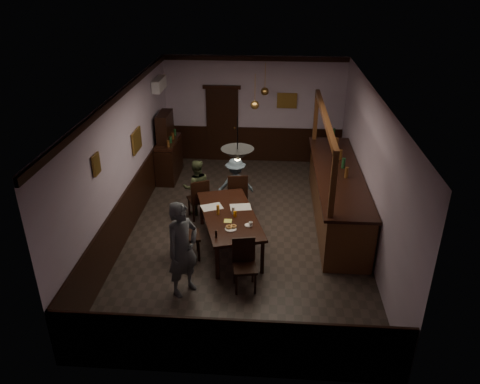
# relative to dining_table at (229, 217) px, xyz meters

# --- Properties ---
(room) EXTENTS (5.01, 8.01, 3.01)m
(room) POSITION_rel_dining_table_xyz_m (0.28, 0.67, 0.81)
(room) COLOR #2D2621
(room) RESTS_ON ground
(dining_table) EXTENTS (1.58, 2.39, 0.75)m
(dining_table) POSITION_rel_dining_table_xyz_m (0.00, 0.00, 0.00)
(dining_table) COLOR black
(dining_table) RESTS_ON ground
(chair_far_left) EXTENTS (0.56, 0.56, 0.97)m
(chair_far_left) POSITION_rel_dining_table_xyz_m (-0.78, 1.10, -0.15)
(chair_far_left) COLOR black
(chair_far_left) RESTS_ON ground
(chair_far_right) EXTENTS (0.50, 0.50, 1.03)m
(chair_far_right) POSITION_rel_dining_table_xyz_m (0.06, 1.34, -0.12)
(chair_far_right) COLOR black
(chair_far_right) RESTS_ON ground
(chair_near) EXTENTS (0.47, 0.47, 0.94)m
(chair_near) POSITION_rel_dining_table_xyz_m (0.38, -1.27, -0.17)
(chair_near) COLOR black
(chair_near) RESTS_ON ground
(chair_side) EXTENTS (0.54, 0.54, 1.03)m
(chair_side) POSITION_rel_dining_table_xyz_m (-0.84, -0.45, -0.12)
(chair_side) COLOR black
(chair_side) RESTS_ON ground
(person_standing) EXTENTS (0.73, 0.76, 1.75)m
(person_standing) POSITION_rel_dining_table_xyz_m (-0.66, -1.50, 0.19)
(person_standing) COLOR #53585F
(person_standing) RESTS_ON ground
(person_seated_left) EXTENTS (0.75, 0.65, 1.31)m
(person_seated_left) POSITION_rel_dining_table_xyz_m (-0.87, 1.36, -0.03)
(person_seated_left) COLOR #3B4429
(person_seated_left) RESTS_ON ground
(person_seated_right) EXTENTS (0.90, 0.63, 1.28)m
(person_seated_right) POSITION_rel_dining_table_xyz_m (-0.00, 1.61, -0.05)
(person_seated_right) COLOR slate
(person_seated_right) RESTS_ON ground
(newspaper_left) EXTENTS (0.51, 0.45, 0.01)m
(newspaper_left) POSITION_rel_dining_table_xyz_m (-0.38, 0.27, 0.07)
(newspaper_left) COLOR silver
(newspaper_left) RESTS_ON dining_table
(newspaper_right) EXTENTS (0.47, 0.37, 0.01)m
(newspaper_right) POSITION_rel_dining_table_xyz_m (0.20, 0.30, 0.07)
(newspaper_right) COLOR silver
(newspaper_right) RESTS_ON dining_table
(napkin) EXTENTS (0.19, 0.19, 0.00)m
(napkin) POSITION_rel_dining_table_xyz_m (-0.00, -0.27, 0.07)
(napkin) COLOR #DDE353
(napkin) RESTS_ON dining_table
(saucer) EXTENTS (0.15, 0.15, 0.01)m
(saucer) POSITION_rel_dining_table_xyz_m (0.41, -0.41, 0.07)
(saucer) COLOR white
(saucer) RESTS_ON dining_table
(coffee_cup) EXTENTS (0.10, 0.10, 0.07)m
(coffee_cup) POSITION_rel_dining_table_xyz_m (0.45, -0.43, 0.11)
(coffee_cup) COLOR white
(coffee_cup) RESTS_ON saucer
(pastry_plate) EXTENTS (0.22, 0.22, 0.01)m
(pastry_plate) POSITION_rel_dining_table_xyz_m (0.08, -0.58, 0.07)
(pastry_plate) COLOR white
(pastry_plate) RESTS_ON dining_table
(pastry_ring_a) EXTENTS (0.13, 0.13, 0.04)m
(pastry_ring_a) POSITION_rel_dining_table_xyz_m (0.05, -0.55, 0.10)
(pastry_ring_a) COLOR #C68C47
(pastry_ring_a) RESTS_ON pastry_plate
(pastry_ring_b) EXTENTS (0.13, 0.13, 0.04)m
(pastry_ring_b) POSITION_rel_dining_table_xyz_m (0.12, -0.52, 0.10)
(pastry_ring_b) COLOR #C68C47
(pastry_ring_b) RESTS_ON pastry_plate
(soda_can) EXTENTS (0.07, 0.07, 0.12)m
(soda_can) POSITION_rel_dining_table_xyz_m (0.12, -0.09, 0.12)
(soda_can) COLOR orange
(soda_can) RESTS_ON dining_table
(beer_glass) EXTENTS (0.06, 0.06, 0.20)m
(beer_glass) POSITION_rel_dining_table_xyz_m (-0.22, -0.02, 0.16)
(beer_glass) COLOR #BF721E
(beer_glass) RESTS_ON dining_table
(water_glass) EXTENTS (0.06, 0.06, 0.15)m
(water_glass) POSITION_rel_dining_table_xyz_m (0.08, 0.03, 0.14)
(water_glass) COLOR silver
(water_glass) RESTS_ON dining_table
(pepper_mill) EXTENTS (0.04, 0.04, 0.14)m
(pepper_mill) POSITION_rel_dining_table_xyz_m (-0.16, -0.87, 0.13)
(pepper_mill) COLOR black
(pepper_mill) RESTS_ON dining_table
(sideboard) EXTENTS (0.48, 1.35, 1.78)m
(sideboard) POSITION_rel_dining_table_xyz_m (-1.93, 3.31, 0.03)
(sideboard) COLOR black
(sideboard) RESTS_ON ground
(bar_counter) EXTENTS (1.01, 4.34, 2.43)m
(bar_counter) POSITION_rel_dining_table_xyz_m (2.28, 1.33, -0.07)
(bar_counter) COLOR #4C2314
(bar_counter) RESTS_ON ground
(door_back) EXTENTS (0.90, 0.06, 2.10)m
(door_back) POSITION_rel_dining_table_xyz_m (-0.62, 4.62, 0.36)
(door_back) COLOR black
(door_back) RESTS_ON ground
(ac_unit) EXTENTS (0.20, 0.85, 0.30)m
(ac_unit) POSITION_rel_dining_table_xyz_m (-2.10, 3.57, 1.76)
(ac_unit) COLOR white
(ac_unit) RESTS_ON ground
(picture_left_small) EXTENTS (0.04, 0.28, 0.36)m
(picture_left_small) POSITION_rel_dining_table_xyz_m (-2.18, -0.93, 1.46)
(picture_left_small) COLOR olive
(picture_left_small) RESTS_ON ground
(picture_left_large) EXTENTS (0.04, 0.62, 0.48)m
(picture_left_large) POSITION_rel_dining_table_xyz_m (-2.18, 1.47, 1.01)
(picture_left_large) COLOR olive
(picture_left_large) RESTS_ON ground
(picture_back) EXTENTS (0.55, 0.04, 0.42)m
(picture_back) POSITION_rel_dining_table_xyz_m (1.18, 4.63, 1.11)
(picture_back) COLOR olive
(picture_back) RESTS_ON ground
(pendant_iron) EXTENTS (0.56, 0.56, 0.78)m
(pendant_iron) POSITION_rel_dining_table_xyz_m (0.23, -0.77, 1.65)
(pendant_iron) COLOR black
(pendant_iron) RESTS_ON ground
(pendant_brass_mid) EXTENTS (0.20, 0.20, 0.81)m
(pendant_brass_mid) POSITION_rel_dining_table_xyz_m (0.38, 2.39, 1.61)
(pendant_brass_mid) COLOR #BF8C3F
(pendant_brass_mid) RESTS_ON ground
(pendant_brass_far) EXTENTS (0.20, 0.20, 0.81)m
(pendant_brass_far) POSITION_rel_dining_table_xyz_m (0.58, 3.64, 1.61)
(pendant_brass_far) COLOR #BF8C3F
(pendant_brass_far) RESTS_ON ground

